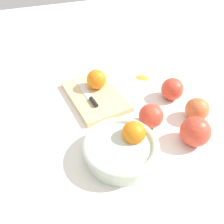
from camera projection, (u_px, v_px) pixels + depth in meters
ground_plane at (123, 115)px, 0.74m from camera, size 2.40×2.40×0.00m
bowl at (122, 147)px, 0.60m from camera, size 0.20×0.20×0.09m
cutting_board at (95, 96)px, 0.80m from camera, size 0.27×0.19×0.02m
orange_on_board at (96, 79)px, 0.80m from camera, size 0.07×0.07×0.07m
knife at (90, 97)px, 0.77m from camera, size 0.16×0.03×0.01m
apple_front_left at (197, 109)px, 0.70m from camera, size 0.07×0.07×0.07m
apple_front_left_2 at (195, 131)px, 0.63m from camera, size 0.08×0.08×0.08m
apple_front_center at (172, 89)px, 0.78m from camera, size 0.08×0.08×0.08m
apple_front_left_3 at (151, 116)px, 0.68m from camera, size 0.07×0.07×0.07m
citrus_peel at (142, 77)px, 0.89m from camera, size 0.06×0.06×0.01m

